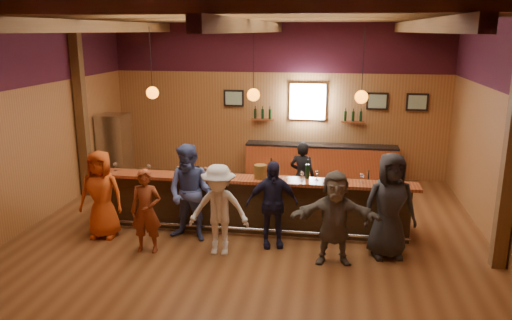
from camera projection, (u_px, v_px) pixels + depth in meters
The scene contains 27 objects.
room at pixel (254, 67), 9.34m from camera, with size 9.04×9.00×4.52m.
bar_counter at pixel (256, 201), 10.10m from camera, with size 6.30×1.07×1.11m.
back_bar_cabinet at pixel (321, 162), 13.34m from camera, with size 4.00×0.52×0.95m.
window at pixel (308, 102), 13.22m from camera, with size 0.95×0.09×0.95m.
framed_pictures at pixel (341, 100), 13.06m from camera, with size 5.35×0.05×0.45m.
wine_shelves at pixel (307, 118), 13.26m from camera, with size 3.00×0.18×0.30m.
pendant_lights at pixel (253, 94), 9.41m from camera, with size 4.24×0.24×1.37m.
stainless_fridge at pixel (115, 148), 12.98m from camera, with size 0.70×0.70×1.80m, color silver.
customer_orange at pixel (101, 194), 9.49m from camera, with size 0.83×0.54×1.71m, color #BC4211.
customer_redvest at pixel (146, 211), 8.86m from camera, with size 0.56×0.37×1.53m, color maroon.
customer_denim at pixel (190, 193), 9.34m from camera, with size 0.90×0.70×1.85m, color #46538C.
customer_white at pixel (219, 210), 8.76m from camera, with size 1.06×0.61×1.65m, color silver.
customer_navy at pixel (272, 204), 9.07m from camera, with size 0.95×0.40×1.63m, color #1B1B36.
customer_brown at pixel (335, 218), 8.41m from camera, with size 1.51×0.48×1.63m, color #5B5349.
customer_dark at pixel (390, 206), 8.62m from camera, with size 0.92×0.60×1.88m, color black.
bartender at pixel (302, 176), 10.98m from camera, with size 0.56×0.37×1.54m, color black.
ice_bucket at pixel (260, 172), 9.60m from camera, with size 0.25×0.25×0.27m, color brown.
bottle_a at pixel (271, 170), 9.64m from camera, with size 0.08×0.08×0.39m.
bottle_b at pixel (307, 171), 9.59m from camera, with size 0.08×0.08×0.37m.
glass_a at pixel (115, 165), 10.12m from camera, with size 0.08×0.08×0.18m.
glass_b at pixel (149, 167), 9.90m from camera, with size 0.09×0.09×0.19m.
glass_c at pixel (178, 168), 9.90m from camera, with size 0.07×0.07×0.16m.
glass_d at pixel (206, 170), 9.70m from camera, with size 0.09×0.09×0.20m.
glass_e at pixel (229, 172), 9.62m from camera, with size 0.08×0.08×0.17m.
glass_f at pixel (302, 174), 9.43m from camera, with size 0.08×0.08×0.19m.
glass_g at pixel (317, 173), 9.49m from camera, with size 0.09×0.09×0.20m.
glass_h at pixel (362, 176), 9.28m from camera, with size 0.09×0.09×0.19m.
Camera 1 is at (1.55, -9.29, 3.88)m, focal length 35.00 mm.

